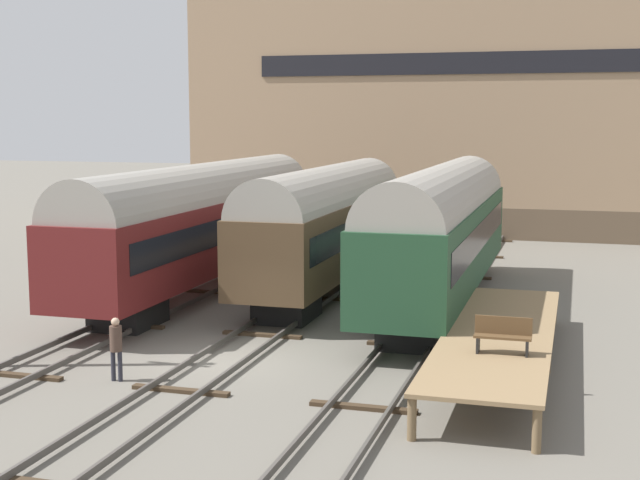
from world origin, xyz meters
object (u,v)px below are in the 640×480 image
train_car_maroon (203,219)px  train_car_green (441,227)px  train_car_brown (326,221)px  person_worker (116,343)px  bench (503,334)px

train_car_maroon → train_car_green: bearing=-1.8°
train_car_maroon → train_car_brown: bearing=14.1°
train_car_brown → train_car_green: train_car_green is taller
train_car_maroon → train_car_green: train_car_green is taller
train_car_brown → train_car_maroon: train_car_maroon is taller
train_car_green → train_car_brown: bearing=162.6°
train_car_maroon → person_worker: 12.26m
train_car_brown → train_car_maroon: bearing=-165.9°
train_car_brown → bench: (7.75, -11.36, -1.28)m
train_car_green → bench: size_ratio=12.30×
train_car_maroon → bench: size_ratio=13.53×
train_car_brown → person_worker: 13.28m
train_car_green → bench: 10.43m
train_car_brown → person_worker: size_ratio=8.92×
train_car_maroon → person_worker: train_car_maroon is taller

